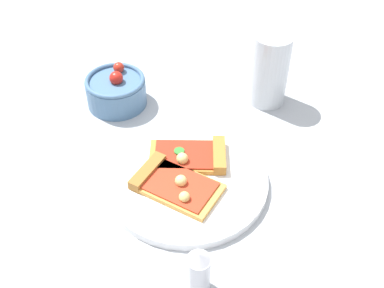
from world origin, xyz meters
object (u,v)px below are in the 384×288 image
at_px(plate, 187,180).
at_px(pizza_slice_far, 172,184).
at_px(salad_bowl, 116,90).
at_px(soda_glass, 270,70).
at_px(pepper_shaker, 199,272).
at_px(pizza_slice_near, 194,156).

height_order(plate, pizza_slice_far, pizza_slice_far).
bearing_deg(salad_bowl, plate, -0.10).
height_order(pizza_slice_far, salad_bowl, salad_bowl).
xyz_separation_m(soda_glass, pepper_shaker, (0.26, -0.33, -0.03)).
relative_size(pizza_slice_far, salad_bowl, 1.36).
bearing_deg(plate, soda_glass, 112.33).
bearing_deg(plate, pepper_shaker, -27.69).
bearing_deg(pizza_slice_far, pizza_slice_near, 118.32).
relative_size(pizza_slice_near, pepper_shaker, 1.86).
relative_size(pizza_slice_far, soda_glass, 1.08).
bearing_deg(soda_glass, pepper_shaker, -51.31).
height_order(pizza_slice_near, pizza_slice_far, same).
bearing_deg(pizza_slice_near, soda_glass, 108.73).
bearing_deg(soda_glass, salad_bowl, -120.98).
distance_m(pizza_slice_near, soda_glass, 0.23).
relative_size(salad_bowl, pepper_shaker, 1.44).
xyz_separation_m(pizza_slice_near, salad_bowl, (-0.22, -0.03, 0.01)).
distance_m(pizza_slice_far, soda_glass, 0.30).
bearing_deg(salad_bowl, pepper_shaker, -11.91).
bearing_deg(soda_glass, pizza_slice_far, -69.03).
xyz_separation_m(pizza_slice_near, pepper_shaker, (0.19, -0.12, 0.02)).
bearing_deg(pizza_slice_far, pepper_shaker, -19.70).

